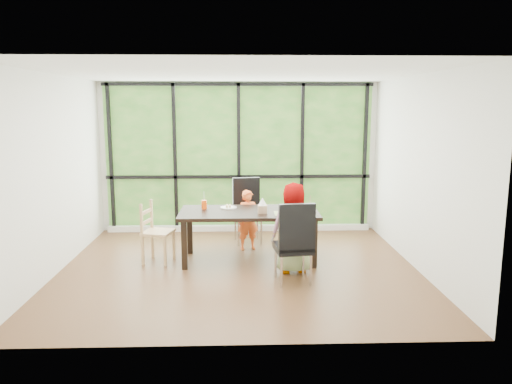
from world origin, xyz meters
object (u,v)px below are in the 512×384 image
at_px(plate_near, 288,214).
at_px(green_cup, 310,210).
at_px(chair_window_leather, 248,211).
at_px(orange_cup, 204,205).
at_px(child_older, 293,228).
at_px(chair_end_beech, 158,232).
at_px(plate_far, 228,208).
at_px(child_toddler, 248,220).
at_px(chair_interior_leather, 293,242).
at_px(tissue_box, 262,209).
at_px(dining_table, 249,236).

relative_size(plate_near, green_cup, 1.88).
bearing_deg(chair_window_leather, orange_cup, -139.09).
distance_m(child_older, orange_cup, 1.47).
distance_m(chair_window_leather, plate_near, 1.32).
xyz_separation_m(chair_window_leather, green_cup, (0.86, -1.22, 0.28)).
distance_m(chair_end_beech, plate_near, 1.92).
height_order(plate_far, green_cup, green_cup).
distance_m(chair_window_leather, child_toddler, 0.38).
bearing_deg(child_toddler, child_older, -76.05).
height_order(chair_interior_leather, tissue_box, chair_interior_leather).
bearing_deg(plate_far, green_cup, -22.72).
xyz_separation_m(child_older, green_cup, (0.26, 0.27, 0.19)).
height_order(chair_interior_leather, plate_far, chair_interior_leather).
relative_size(chair_window_leather, plate_far, 4.37).
xyz_separation_m(child_older, plate_far, (-0.90, 0.76, 0.13)).
relative_size(plate_far, orange_cup, 1.90).
distance_m(dining_table, chair_window_leather, 0.97).
distance_m(dining_table, child_toddler, 0.59).
bearing_deg(plate_far, child_older, -40.14).
distance_m(child_toddler, child_older, 1.28).
xyz_separation_m(green_cup, tissue_box, (-0.67, 0.13, -0.01)).
distance_m(chair_interior_leather, child_older, 0.41).
xyz_separation_m(chair_end_beech, child_toddler, (1.33, 0.61, 0.03)).
bearing_deg(child_toddler, tissue_box, -89.27).
bearing_deg(dining_table, chair_interior_leather, -59.46).
bearing_deg(plate_near, plate_far, 152.25).
bearing_deg(chair_window_leather, tissue_box, -88.38).
bearing_deg(chair_end_beech, tissue_box, -80.82).
bearing_deg(green_cup, child_older, -133.48).
relative_size(chair_end_beech, child_toddler, 0.94).
xyz_separation_m(dining_table, orange_cup, (-0.67, 0.18, 0.44)).
bearing_deg(plate_far, chair_end_beech, -165.79).
xyz_separation_m(chair_end_beech, plate_far, (1.03, 0.26, 0.31)).
bearing_deg(chair_end_beech, green_cup, -82.93).
bearing_deg(child_toddler, green_cup, -58.67).
bearing_deg(plate_near, child_toddler, 124.47).
xyz_separation_m(chair_window_leather, orange_cup, (-0.67, -0.77, 0.28)).
height_order(chair_window_leather, tissue_box, chair_window_leather).
xyz_separation_m(chair_window_leather, child_older, (0.60, -1.49, 0.09)).
bearing_deg(child_older, plate_near, -84.64).
bearing_deg(child_toddler, plate_near, -69.76).
bearing_deg(chair_end_beech, child_toddler, -52.23).
bearing_deg(plate_far, plate_near, -27.75).
distance_m(orange_cup, tissue_box, 0.92).
relative_size(plate_far, tissue_box, 1.88).
distance_m(dining_table, plate_far, 0.54).
distance_m(child_toddler, plate_far, 0.54).
bearing_deg(child_older, dining_table, -44.82).
relative_size(plate_far, plate_near, 0.96).
xyz_separation_m(dining_table, plate_near, (0.55, -0.23, 0.38)).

